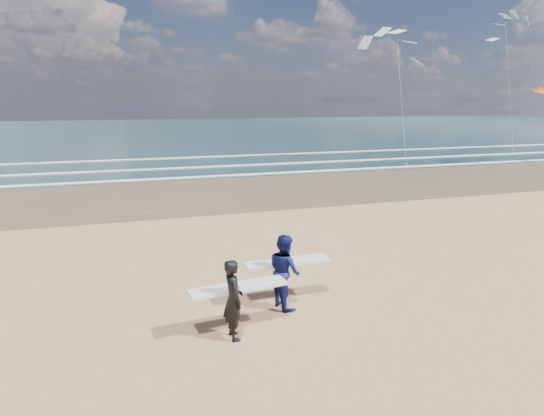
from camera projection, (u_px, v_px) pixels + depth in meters
name	position (u px, v px, depth m)	size (l,w,h in m)	color
wet_sand_strip	(460.00, 176.00, 32.54)	(220.00, 12.00, 0.01)	#4E4329
ocean	(246.00, 130.00, 82.54)	(220.00, 100.00, 0.02)	#183536
foam_breakers	(381.00, 158.00, 41.88)	(220.00, 11.70, 0.05)	white
surfer_near	(234.00, 298.00, 10.28)	(2.24, 1.05, 1.76)	black
surfer_far	(285.00, 270.00, 11.83)	(2.21, 1.12, 1.84)	#0D144A
kite_1	(400.00, 81.00, 39.14)	(5.96, 4.76, 11.63)	slate
kite_5	(508.00, 73.00, 49.59)	(5.34, 4.69, 14.50)	slate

